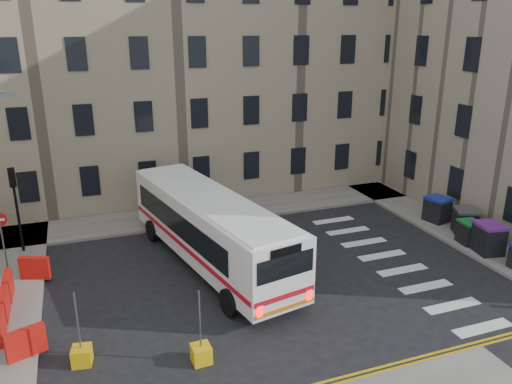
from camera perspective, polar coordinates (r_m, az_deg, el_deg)
ground at (r=22.44m, az=6.16°, el=-9.16°), size 120.00×120.00×0.00m
pavement_north at (r=28.44m, az=-12.65°, el=-3.24°), size 36.00×3.20×0.15m
pavement_east at (r=30.06m, az=18.34°, el=-2.55°), size 2.40×26.00×0.15m
terrace_north at (r=33.36m, az=-17.18°, el=14.65°), size 38.30×10.80×17.20m
traffic_light_nw at (r=25.54m, az=-25.82°, el=-0.51°), size 0.28×0.22×4.10m
no_entry_north at (r=23.98m, az=-27.12°, el=-3.89°), size 0.60×0.08×3.00m
roadworks_barriers at (r=20.85m, az=-25.84°, el=-11.32°), size 1.66×6.26×1.00m
bus at (r=22.42m, az=-5.28°, el=-3.93°), size 4.99×12.09×3.21m
wheelie_bin_b at (r=25.98m, az=25.04°, el=-4.79°), size 1.36×1.50×1.45m
wheelie_bin_c at (r=26.74m, az=23.19°, el=-4.24°), size 1.02×1.14×1.15m
wheelie_bin_d at (r=27.86m, az=22.76°, el=-3.09°), size 1.46×1.54×1.34m
wheelie_bin_e at (r=29.08m, az=20.01°, el=-1.85°), size 1.31×1.43×1.35m
bollard_yellow at (r=17.74m, az=-19.28°, el=-17.25°), size 0.70×0.70×0.60m
bollard_chevron at (r=17.01m, az=-6.28°, el=-17.91°), size 0.63×0.63×0.60m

